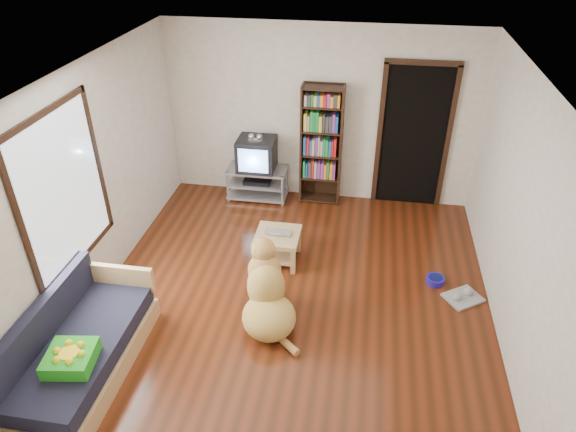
% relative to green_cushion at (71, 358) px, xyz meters
% --- Properties ---
extents(ground, '(5.00, 5.00, 0.00)m').
position_rel_green_cushion_xyz_m(ground, '(1.75, 1.68, -0.49)').
color(ground, '#57210F').
rests_on(ground, ground).
extents(ceiling, '(5.00, 5.00, 0.00)m').
position_rel_green_cushion_xyz_m(ceiling, '(1.75, 1.68, 2.11)').
color(ceiling, white).
rests_on(ceiling, ground).
extents(wall_back, '(4.50, 0.00, 4.50)m').
position_rel_green_cushion_xyz_m(wall_back, '(1.75, 4.18, 0.81)').
color(wall_back, silver).
rests_on(wall_back, ground).
extents(wall_front, '(4.50, 0.00, 4.50)m').
position_rel_green_cushion_xyz_m(wall_front, '(1.75, -0.82, 0.81)').
color(wall_front, silver).
rests_on(wall_front, ground).
extents(wall_left, '(0.00, 5.00, 5.00)m').
position_rel_green_cushion_xyz_m(wall_left, '(-0.50, 1.68, 0.81)').
color(wall_left, silver).
rests_on(wall_left, ground).
extents(wall_right, '(0.00, 5.00, 5.00)m').
position_rel_green_cushion_xyz_m(wall_right, '(4.00, 1.68, 0.81)').
color(wall_right, silver).
rests_on(wall_right, ground).
extents(green_cushion, '(0.47, 0.47, 0.14)m').
position_rel_green_cushion_xyz_m(green_cushion, '(0.00, 0.00, 0.00)').
color(green_cushion, green).
rests_on(green_cushion, sofa).
extents(laptop, '(0.36, 0.25, 0.03)m').
position_rel_green_cushion_xyz_m(laptop, '(1.44, 2.35, -0.08)').
color(laptop, silver).
rests_on(laptop, coffee_table).
extents(dog_bowl, '(0.22, 0.22, 0.08)m').
position_rel_green_cushion_xyz_m(dog_bowl, '(3.41, 2.23, -0.45)').
color(dog_bowl, '#211595').
rests_on(dog_bowl, ground).
extents(grey_rag, '(0.51, 0.49, 0.03)m').
position_rel_green_cushion_xyz_m(grey_rag, '(3.71, 1.98, -0.47)').
color(grey_rag, '#9A9A9A').
rests_on(grey_rag, ground).
extents(window, '(0.03, 1.46, 1.70)m').
position_rel_green_cushion_xyz_m(window, '(-0.48, 1.18, 1.01)').
color(window, white).
rests_on(window, wall_left).
extents(doorway, '(1.03, 0.05, 2.19)m').
position_rel_green_cushion_xyz_m(doorway, '(3.10, 4.16, 0.63)').
color(doorway, black).
rests_on(doorway, wall_back).
extents(tv_stand, '(0.90, 0.45, 0.50)m').
position_rel_green_cushion_xyz_m(tv_stand, '(0.85, 3.93, -0.22)').
color(tv_stand, '#99999E').
rests_on(tv_stand, ground).
extents(crt_tv, '(0.55, 0.52, 0.58)m').
position_rel_green_cushion_xyz_m(crt_tv, '(0.85, 3.95, 0.25)').
color(crt_tv, black).
rests_on(crt_tv, tv_stand).
extents(bookshelf, '(0.60, 0.30, 1.80)m').
position_rel_green_cushion_xyz_m(bookshelf, '(1.80, 4.02, 0.51)').
color(bookshelf, black).
rests_on(bookshelf, ground).
extents(sofa, '(0.80, 1.80, 0.80)m').
position_rel_green_cushion_xyz_m(sofa, '(-0.12, 0.29, -0.23)').
color(sofa, tan).
rests_on(sofa, ground).
extents(coffee_table, '(0.55, 0.55, 0.40)m').
position_rel_green_cushion_xyz_m(coffee_table, '(1.44, 2.38, -0.21)').
color(coffee_table, tan).
rests_on(coffee_table, ground).
extents(dog, '(0.76, 1.04, 0.93)m').
position_rel_green_cushion_xyz_m(dog, '(1.53, 1.28, -0.15)').
color(dog, tan).
rests_on(dog, ground).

